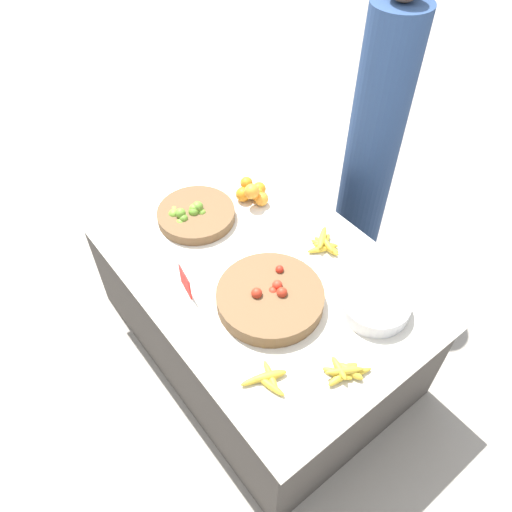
{
  "coord_description": "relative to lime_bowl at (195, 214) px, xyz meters",
  "views": [
    {
      "loc": [
        1.23,
        -0.96,
        2.44
      ],
      "look_at": [
        0.0,
        0.0,
        0.73
      ],
      "focal_mm": 35.0,
      "sensor_mm": 36.0,
      "label": 1
    }
  ],
  "objects": [
    {
      "name": "price_sign",
      "position": [
        0.37,
        -0.29,
        0.03
      ],
      "size": [
        0.12,
        0.03,
        0.12
      ],
      "rotation": [
        0.0,
        0.0,
        -0.18
      ],
      "color": "red",
      "rests_on": "market_table"
    },
    {
      "name": "metal_bowl",
      "position": [
        0.96,
        0.29,
        0.01
      ],
      "size": [
        0.3,
        0.3,
        0.07
      ],
      "color": "silver",
      "rests_on": "market_table"
    },
    {
      "name": "ground_plane",
      "position": [
        0.43,
        0.06,
        -0.71
      ],
      "size": [
        12.0,
        12.0,
        0.0
      ],
      "primitive_type": "plane",
      "color": "#ADA599"
    },
    {
      "name": "tomato_basket",
      "position": [
        0.65,
        -0.04,
        0.01
      ],
      "size": [
        0.47,
        0.47,
        0.11
      ],
      "color": "brown",
      "rests_on": "market_table"
    },
    {
      "name": "banana_bunch_middle_left",
      "position": [
        0.94,
        -0.28,
        -0.02
      ],
      "size": [
        0.17,
        0.19,
        0.04
      ],
      "color": "gold",
      "rests_on": "market_table"
    },
    {
      "name": "market_table",
      "position": [
        0.43,
        0.06,
        -0.37
      ],
      "size": [
        1.67,
        1.09,
        0.68
      ],
      "color": "#4C4742",
      "rests_on": "ground_plane"
    },
    {
      "name": "banana_bunch_front_right",
      "position": [
        0.55,
        0.38,
        -0.01
      ],
      "size": [
        0.17,
        0.18,
        0.06
      ],
      "color": "gold",
      "rests_on": "market_table"
    },
    {
      "name": "lime_bowl",
      "position": [
        0.0,
        0.0,
        0.0
      ],
      "size": [
        0.39,
        0.39,
        0.1
      ],
      "color": "brown",
      "rests_on": "market_table"
    },
    {
      "name": "banana_bunch_front_center",
      "position": [
        1.1,
        -0.03,
        -0.01
      ],
      "size": [
        0.15,
        0.19,
        0.05
      ],
      "color": "gold",
      "rests_on": "market_table"
    },
    {
      "name": "vendor_person",
      "position": [
        0.27,
        0.99,
        0.11
      ],
      "size": [
        0.29,
        0.29,
        1.75
      ],
      "color": "navy",
      "rests_on": "ground_plane"
    },
    {
      "name": "orange_pile",
      "position": [
        0.07,
        0.32,
        0.02
      ],
      "size": [
        0.18,
        0.17,
        0.14
      ],
      "color": "orange",
      "rests_on": "market_table"
    }
  ]
}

